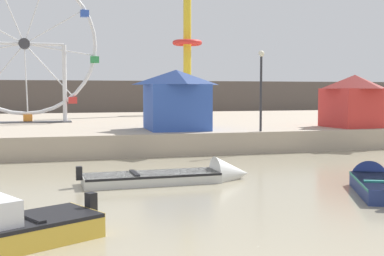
# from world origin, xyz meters

# --- Properties ---
(quay_promenade) EXTENTS (110.00, 25.62, 1.11)m
(quay_promenade) POSITION_xyz_m (0.00, 30.82, 0.55)
(quay_promenade) COLOR tan
(quay_promenade) RESTS_ON ground_plane
(distant_town_skyline) EXTENTS (140.00, 3.00, 4.40)m
(distant_town_skyline) POSITION_xyz_m (0.00, 55.01, 2.20)
(distant_town_skyline) COLOR #564C47
(distant_town_skyline) RESTS_ON ground_plane
(motorboat_navy_blue) EXTENTS (2.84, 4.33, 1.20)m
(motorboat_navy_blue) POSITION_xyz_m (6.33, 8.27, 0.25)
(motorboat_navy_blue) COLOR navy
(motorboat_navy_blue) RESTS_ON ground_plane
(motorboat_pale_grey) EXTENTS (6.16, 1.56, 1.33)m
(motorboat_pale_grey) POSITION_xyz_m (0.94, 11.38, 0.20)
(motorboat_pale_grey) COLOR silver
(motorboat_pale_grey) RESTS_ON ground_plane
(ferris_wheel_white_frame) EXTENTS (9.49, 1.20, 9.79)m
(ferris_wheel_white_frame) POSITION_xyz_m (-5.26, 29.17, 6.03)
(ferris_wheel_white_frame) COLOR silver
(ferris_wheel_white_frame) RESTS_ON quay_promenade
(drop_tower_yellow_tower) EXTENTS (2.80, 2.80, 15.73)m
(drop_tower_yellow_tower) POSITION_xyz_m (8.15, 38.40, 7.71)
(drop_tower_yellow_tower) COLOR gold
(drop_tower_yellow_tower) RESTS_ON quay_promenade
(carnival_booth_red_striped) EXTENTS (3.47, 3.38, 3.00)m
(carnival_booth_red_striped) POSITION_xyz_m (13.20, 19.95, 2.67)
(carnival_booth_red_striped) COLOR red
(carnival_booth_red_striped) RESTS_ON quay_promenade
(carnival_booth_blue_tent) EXTENTS (3.53, 4.03, 3.21)m
(carnival_booth_blue_tent) POSITION_xyz_m (2.84, 20.79, 2.78)
(carnival_booth_blue_tent) COLOR #3356B7
(carnival_booth_blue_tent) RESTS_ON quay_promenade
(promenade_lamp_near) EXTENTS (0.32, 0.32, 4.13)m
(promenade_lamp_near) POSITION_xyz_m (6.73, 18.42, 3.79)
(promenade_lamp_near) COLOR #2D2D33
(promenade_lamp_near) RESTS_ON quay_promenade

